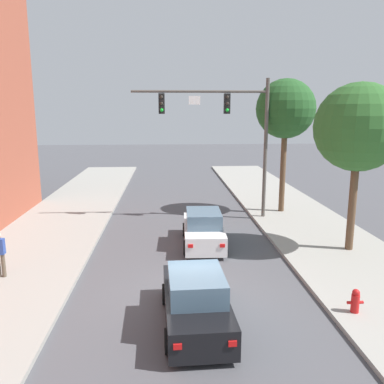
% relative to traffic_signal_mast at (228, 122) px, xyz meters
% --- Properties ---
extents(ground_plane, '(120.00, 120.00, 0.00)m').
position_rel_traffic_signal_mast_xyz_m(ground_plane, '(-2.52, -9.45, -5.37)').
color(ground_plane, '#4C4C51').
extents(traffic_signal_mast, '(7.27, 0.38, 7.50)m').
position_rel_traffic_signal_mast_xyz_m(traffic_signal_mast, '(0.00, 0.00, 0.00)').
color(traffic_signal_mast, '#514C47').
rests_on(traffic_signal_mast, sidewalk_right).
extents(car_lead_white, '(1.94, 4.29, 1.60)m').
position_rel_traffic_signal_mast_xyz_m(car_lead_white, '(-1.67, -4.19, -4.65)').
color(car_lead_white, silver).
rests_on(car_lead_white, ground).
extents(car_following_black, '(1.94, 4.29, 1.60)m').
position_rel_traffic_signal_mast_xyz_m(car_following_black, '(-2.51, -10.98, -4.65)').
color(car_following_black, black).
rests_on(car_following_black, ground).
extents(pedestrian_sidewalk_left_walker, '(0.36, 0.22, 1.64)m').
position_rel_traffic_signal_mast_xyz_m(pedestrian_sidewalk_left_walker, '(-9.21, -7.58, -4.31)').
color(pedestrian_sidewalk_left_walker, brown).
rests_on(pedestrian_sidewalk_left_walker, sidewalk_left).
extents(fire_hydrant, '(0.48, 0.24, 0.72)m').
position_rel_traffic_signal_mast_xyz_m(fire_hydrant, '(2.19, -10.84, -4.87)').
color(fire_hydrant, red).
rests_on(fire_hydrant, sidewalk_right).
extents(street_tree_nearest, '(3.58, 3.58, 6.95)m').
position_rel_traffic_signal_mast_xyz_m(street_tree_nearest, '(4.47, -5.54, -0.09)').
color(street_tree_nearest, brown).
rests_on(street_tree_nearest, sidewalk_right).
extents(street_tree_second, '(3.34, 3.34, 7.59)m').
position_rel_traffic_signal_mast_xyz_m(street_tree_second, '(3.44, 1.14, 0.65)').
color(street_tree_second, brown).
rests_on(street_tree_second, sidewalk_right).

